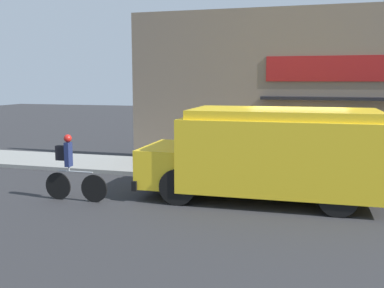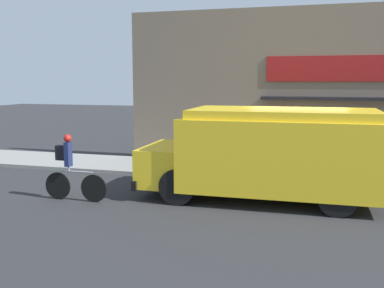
{
  "view_description": "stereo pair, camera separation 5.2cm",
  "coord_description": "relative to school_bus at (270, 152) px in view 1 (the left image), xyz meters",
  "views": [
    {
      "loc": [
        0.53,
        -12.57,
        2.95
      ],
      "look_at": [
        -2.99,
        -0.2,
        1.1
      ],
      "focal_mm": 42.0,
      "sensor_mm": 36.0,
      "label": 1
    },
    {
      "loc": [
        0.58,
        -12.55,
        2.95
      ],
      "look_at": [
        -2.99,
        -0.2,
        1.1
      ],
      "focal_mm": 42.0,
      "sensor_mm": 36.0,
      "label": 2
    }
  ],
  "objects": [
    {
      "name": "ground_plane",
      "position": [
        0.59,
        1.61,
        -1.19
      ],
      "size": [
        70.0,
        70.0,
        0.0
      ],
      "primitive_type": "plane",
      "color": "#2B2B2D"
    },
    {
      "name": "sidewalk",
      "position": [
        0.59,
        2.91,
        -1.12
      ],
      "size": [
        28.0,
        2.6,
        0.13
      ],
      "color": "gray",
      "rests_on": "ground_plane"
    },
    {
      "name": "storefront",
      "position": [
        0.63,
        4.47,
        1.48
      ],
      "size": [
        12.2,
        0.79,
        5.32
      ],
      "color": "#756656",
      "rests_on": "ground_plane"
    },
    {
      "name": "school_bus",
      "position": [
        0.0,
        0.0,
        0.0
      ],
      "size": [
        5.9,
        2.88,
        2.24
      ],
      "rotation": [
        0.0,
        0.0,
        0.02
      ],
      "color": "yellow",
      "rests_on": "ground_plane"
    },
    {
      "name": "cyclist",
      "position": [
        -4.66,
        -1.43,
        -0.42
      ],
      "size": [
        1.66,
        0.2,
        1.64
      ],
      "rotation": [
        0.0,
        0.0,
        0.01
      ],
      "color": "black",
      "rests_on": "ground_plane"
    },
    {
      "name": "trash_bin",
      "position": [
        2.22,
        3.09,
        -0.61
      ],
      "size": [
        0.63,
        0.63,
        0.91
      ],
      "color": "slate",
      "rests_on": "sidewalk"
    }
  ]
}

